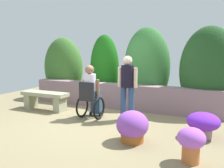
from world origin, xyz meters
TOP-DOWN VIEW (x-y plane):
  - ground_plane at (0.00, 0.00)m, footprint 10.03×10.03m
  - stone_retaining_wall at (0.00, 1.42)m, footprint 5.72×0.38m
  - hedge_backdrop at (0.10, 1.98)m, footprint 6.27×1.27m
  - stone_bench at (-1.88, 0.36)m, footprint 1.41×0.42m
  - person_in_wheelchair at (-0.27, 0.18)m, footprint 0.53×0.66m
  - person_standing_companion at (0.62, 0.37)m, footprint 0.49×0.30m
  - flower_pot_purple_near at (2.28, -1.28)m, footprint 0.42×0.42m
  - flower_pot_terracotta_by_wall at (1.19, -0.87)m, footprint 0.60×0.60m
  - flower_pot_small_foreground at (2.37, -0.10)m, footprint 0.63×0.63m

SIDE VIEW (x-z plane):
  - ground_plane at x=0.00m, z-range 0.00..0.00m
  - flower_pot_terracotta_by_wall at x=1.19m, z-range -0.01..0.58m
  - flower_pot_small_foreground at x=2.37m, z-range 0.04..0.53m
  - flower_pot_purple_near at x=2.28m, z-range 0.05..0.60m
  - stone_bench at x=-1.88m, z-range 0.08..0.59m
  - stone_retaining_wall at x=0.00m, z-range 0.00..0.71m
  - person_in_wheelchair at x=-0.27m, z-range -0.04..1.29m
  - person_standing_companion at x=0.62m, z-range 0.12..1.67m
  - hedge_backdrop at x=0.10m, z-range -0.05..2.31m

